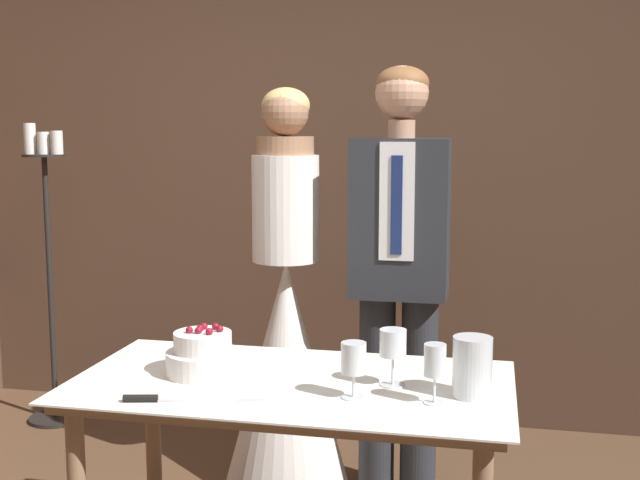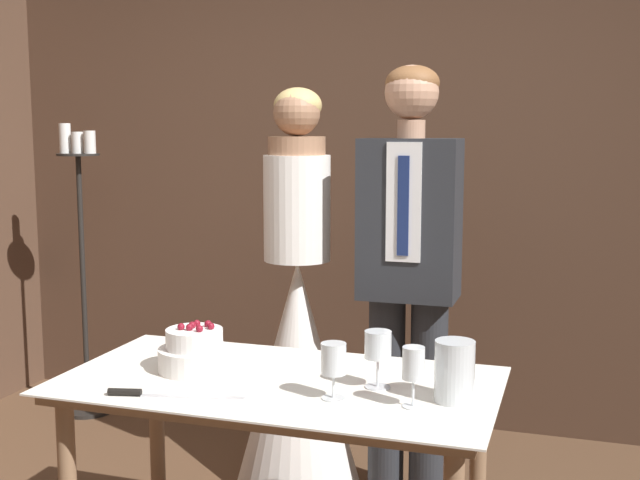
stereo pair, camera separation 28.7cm
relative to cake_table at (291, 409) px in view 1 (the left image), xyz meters
The scene contains 11 objects.
wall_back 1.97m from the cake_table, 93.80° to the left, with size 4.45×0.12×2.87m, color #513828.
cake_table is the anchor object (origin of this frame).
tiered_cake 0.33m from the cake_table, behind, with size 0.24×0.24×0.16m.
cake_knife 0.42m from the cake_table, 139.04° to the right, with size 0.41×0.11×0.02m.
wine_glass_near 0.52m from the cake_table, 14.47° to the right, with size 0.06×0.06×0.18m.
wine_glass_middle 0.32m from the cake_table, 28.62° to the right, with size 0.07×0.07×0.17m.
wine_glass_far 0.38m from the cake_table, ahead, with size 0.08×0.08×0.18m.
hurricane_candle 0.59m from the cake_table, ahead, with size 0.12×0.12×0.18m.
bride 0.89m from the cake_table, 105.66° to the left, with size 0.54×0.54×1.70m.
groom 0.95m from the cake_table, 74.34° to the left, with size 0.39×0.25×1.78m.
candle_stand 2.12m from the cake_table, 140.63° to the left, with size 0.28×0.28×1.56m.
Camera 1 is at (0.72, -2.13, 1.53)m, focal length 45.00 mm.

